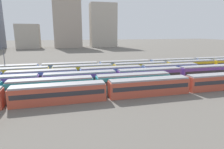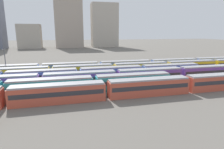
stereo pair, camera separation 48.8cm
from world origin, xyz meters
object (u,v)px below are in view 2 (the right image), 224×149
train_track_0 (106,90)px  train_track_2 (150,75)px  train_track_4 (141,68)px  train_track_5 (126,66)px  train_track_3 (79,75)px  catenary_pole_1 (5,60)px  train_track_1 (51,86)px

train_track_0 → train_track_2: bearing=35.8°
train_track_4 → train_track_5: 6.29m
train_track_0 → train_track_2: size_ratio=0.80×
train_track_3 → train_track_4: size_ratio=0.80×
train_track_4 → train_track_5: (-3.55, 5.20, 0.00)m
train_track_4 → catenary_pole_1: catenary_pole_1 is taller
train_track_0 → catenary_pole_1: catenary_pole_1 is taller
train_track_0 → catenary_pole_1: (-26.34, 28.72, 3.03)m
train_track_4 → catenary_pole_1: size_ratio=10.63×
train_track_0 → train_track_1: bearing=155.1°
train_track_2 → catenary_pole_1: size_ratio=10.63×
train_track_1 → train_track_5: bearing=41.2°
train_track_0 → train_track_1: same height
train_track_0 → train_track_1: (-11.20, 5.20, -0.00)m
train_track_0 → train_track_1: size_ratio=1.34×
train_track_1 → catenary_pole_1: bearing=122.8°
train_track_2 → train_track_4: 10.53m
train_track_3 → catenary_pole_1: size_ratio=8.48×
train_track_0 → catenary_pole_1: size_ratio=8.48×
train_track_0 → train_track_4: (16.08, 20.80, 0.00)m
train_track_0 → catenary_pole_1: bearing=132.5°
train_track_1 → train_track_4: (27.28, 15.60, 0.00)m
train_track_0 → train_track_4: size_ratio=0.80×
train_track_4 → train_track_5: size_ratio=1.00×
train_track_0 → train_track_4: 26.29m
train_track_1 → train_track_4: 31.43m
train_track_1 → train_track_2: 26.15m
catenary_pole_1 → train_track_0: bearing=-47.5°
train_track_1 → train_track_3: (6.63, 10.40, 0.00)m
train_track_1 → train_track_3: same height
train_track_0 → train_track_3: (-4.57, 15.60, 0.00)m
train_track_1 → train_track_4: same height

